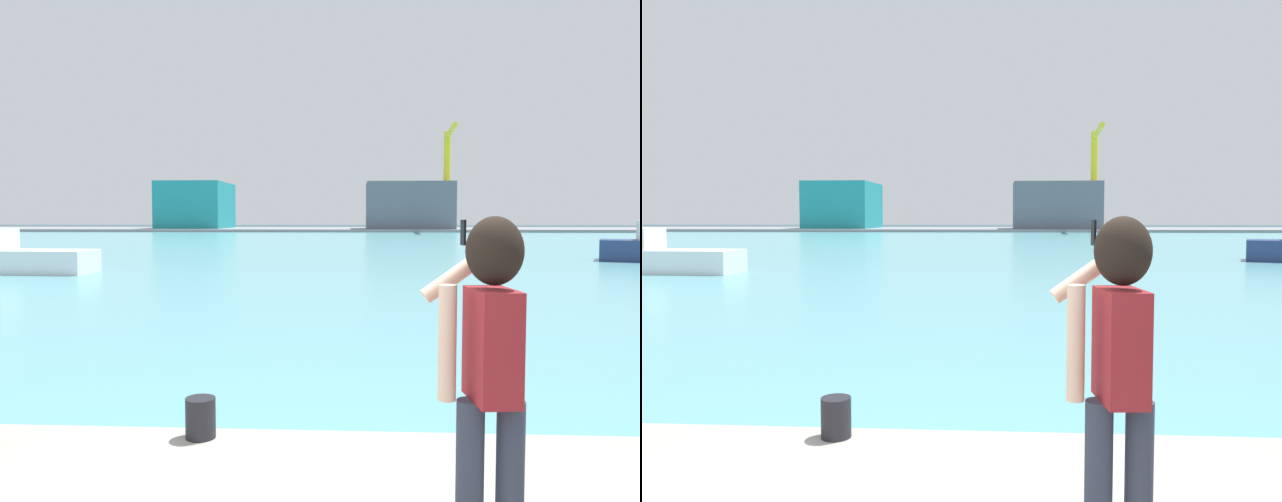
# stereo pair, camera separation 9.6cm
# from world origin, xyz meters

# --- Properties ---
(ground_plane) EXTENTS (220.00, 220.00, 0.00)m
(ground_plane) POSITION_xyz_m (0.00, 50.00, 0.00)
(ground_plane) COLOR #334751
(harbor_water) EXTENTS (140.00, 100.00, 0.02)m
(harbor_water) POSITION_xyz_m (0.00, 52.00, 0.01)
(harbor_water) COLOR #599EA8
(harbor_water) RESTS_ON ground_plane
(far_shore_dock) EXTENTS (140.00, 20.00, 0.42)m
(far_shore_dock) POSITION_xyz_m (0.00, 92.00, 0.21)
(far_shore_dock) COLOR gray
(far_shore_dock) RESTS_ON ground_plane
(person_photographer) EXTENTS (0.53, 0.55, 1.74)m
(person_photographer) POSITION_xyz_m (1.14, 0.23, 1.59)
(person_photographer) COLOR #2D3342
(person_photographer) RESTS_ON quay_promenade
(harbor_bollard) EXTENTS (0.24, 0.24, 0.32)m
(harbor_bollard) POSITION_xyz_m (-0.73, 1.79, 0.68)
(harbor_bollard) COLOR black
(harbor_bollard) RESTS_ON quay_promenade
(boat_moored) EXTENTS (7.56, 2.31, 1.79)m
(boat_moored) POSITION_xyz_m (-13.78, 20.21, 0.66)
(boat_moored) COLOR white
(boat_moored) RESTS_ON harbor_water
(warehouse_left) EXTENTS (10.02, 13.56, 7.29)m
(warehouse_left) POSITION_xyz_m (-24.76, 92.24, 4.06)
(warehouse_left) COLOR teal
(warehouse_left) RESTS_ON far_shore_dock
(warehouse_right) EXTENTS (12.86, 9.33, 7.00)m
(warehouse_right) POSITION_xyz_m (8.98, 88.40, 3.92)
(warehouse_right) COLOR slate
(warehouse_right) RESTS_ON far_shore_dock
(port_crane) EXTENTS (1.76, 12.46, 14.41)m
(port_crane) POSITION_xyz_m (14.29, 85.16, 9.48)
(port_crane) COLOR yellow
(port_crane) RESTS_ON far_shore_dock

